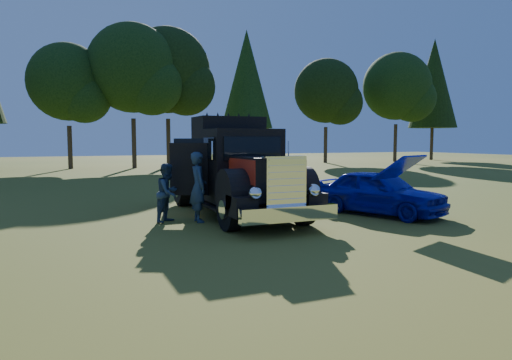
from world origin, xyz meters
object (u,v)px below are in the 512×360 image
object	(u,v)px
diamond_t_truck	(238,174)
hotrod_coupe	(380,192)
spectator_far	(168,193)
spectator_near	(198,187)

from	to	relation	value
diamond_t_truck	hotrod_coupe	xyz separation A→B (m)	(4.05, -1.50, -0.58)
hotrod_coupe	spectator_far	size ratio (longest dim) A/B	2.70
hotrod_coupe	spectator_far	distance (m)	6.36
spectator_near	diamond_t_truck	bearing A→B (deg)	-68.37
diamond_t_truck	spectator_far	size ratio (longest dim) A/B	4.36
hotrod_coupe	spectator_near	size ratio (longest dim) A/B	2.26
diamond_t_truck	hotrod_coupe	world-z (taller)	diamond_t_truck
diamond_t_truck	hotrod_coupe	bearing A→B (deg)	-20.35
hotrod_coupe	spectator_far	xyz separation A→B (m)	(-6.22, 1.30, 0.13)
hotrod_coupe	spectator_far	world-z (taller)	hotrod_coupe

